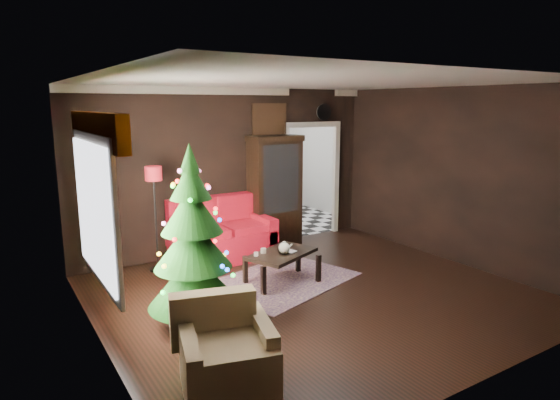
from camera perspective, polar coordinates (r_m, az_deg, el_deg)
floor at (r=6.63m, az=4.22°, el=-11.11°), size 5.50×5.50×0.00m
ceiling at (r=6.14m, az=4.61°, el=13.85°), size 5.50×5.50×0.00m
wall_back at (r=8.35m, az=-5.87°, el=3.51°), size 5.50×0.00×5.50m
wall_front at (r=4.53m, az=23.63°, el=-4.04°), size 5.50×0.00×5.50m
wall_left at (r=5.13m, az=-21.16°, el=-2.14°), size 0.00×5.50×5.50m
wall_right at (r=8.16m, az=20.15°, el=2.69°), size 0.00×5.50×5.50m
doorway at (r=9.27m, az=3.63°, el=2.13°), size 1.10×0.10×2.10m
left_window at (r=5.31m, az=-21.20°, el=-1.13°), size 0.05×1.60×1.40m
valance at (r=5.23m, az=-20.97°, el=7.78°), size 0.12×2.10×0.35m
kitchen_floor at (r=10.71m, az=-1.13°, el=-2.33°), size 3.00×3.00×0.00m
kitchen_window at (r=11.70m, az=-4.86°, el=7.22°), size 0.70×0.06×0.70m
rug at (r=7.09m, az=0.28°, el=-9.49°), size 2.36×1.99×0.01m
loveseat at (r=7.95m, az=-6.88°, el=-3.52°), size 1.70×0.90×1.00m
curio_cabinet at (r=8.58m, az=-0.63°, el=0.73°), size 0.90×0.45×1.90m
floor_lamp at (r=7.45m, az=-14.55°, el=-2.21°), size 0.33×0.33×1.60m
christmas_tree at (r=5.45m, az=-10.35°, el=-4.57°), size 1.22×1.22×2.00m
armchair at (r=4.34m, az=-6.25°, el=-17.15°), size 1.00×1.00×0.83m
coffee_table at (r=6.93m, az=0.24°, el=-7.98°), size 1.15×0.93×0.45m
teapot at (r=6.77m, az=0.50°, el=-5.69°), size 0.19×0.19×0.17m
cup_a at (r=6.81m, az=-1.98°, el=-6.04°), size 0.10×0.10×0.07m
cup_b at (r=6.69m, az=-2.86°, el=-6.44°), size 0.08×0.08×0.05m
book at (r=6.80m, az=0.71°, el=-5.51°), size 0.14×0.06×0.19m
wall_clock at (r=9.26m, az=5.20°, el=10.37°), size 0.32×0.32×0.06m
painting at (r=8.59m, az=-1.31°, el=9.47°), size 0.62×0.05×0.52m
kitchen_counter at (r=11.64m, az=-4.19°, el=1.01°), size 1.80×0.60×0.90m
kitchen_table at (r=10.22m, az=-1.71°, el=-0.84°), size 0.70×0.70×0.75m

